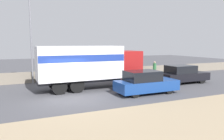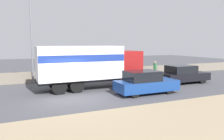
{
  "view_description": "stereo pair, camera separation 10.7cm",
  "coord_description": "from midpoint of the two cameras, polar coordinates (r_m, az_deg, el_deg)",
  "views": [
    {
      "loc": [
        -3.19,
        -13.13,
        3.48
      ],
      "look_at": [
        3.18,
        1.07,
        1.58
      ],
      "focal_mm": 35.0,
      "sensor_mm": 36.0,
      "label": 1
    },
    {
      "loc": [
        -3.09,
        -13.17,
        3.48
      ],
      "look_at": [
        3.18,
        1.07,
        1.58
      ],
      "focal_mm": 35.0,
      "sensor_mm": 36.0,
      "label": 2
    }
  ],
  "objects": [
    {
      "name": "ground_plane",
      "position": [
        13.96,
        -10.46,
        -7.58
      ],
      "size": [
        80.0,
        80.0,
        0.0
      ],
      "primitive_type": "plane",
      "color": "#47474C"
    },
    {
      "name": "dirt_shoulder_foreground",
      "position": [
        8.65,
        -0.77,
        -16.62
      ],
      "size": [
        60.0,
        5.89,
        0.04
      ],
      "color": "#9E896B",
      "rests_on": "ground_plane"
    },
    {
      "name": "stone_wall_backdrop",
      "position": [
        20.86,
        -15.23,
        -1.53
      ],
      "size": [
        60.0,
        0.35,
        0.97
      ],
      "color": "gray",
      "rests_on": "ground_plane"
    },
    {
      "name": "street_lamp",
      "position": [
        20.04,
        -20.62,
        9.69
      ],
      "size": [
        0.56,
        0.28,
        8.04
      ],
      "color": "slate",
      "rests_on": "ground_plane"
    },
    {
      "name": "box_truck",
      "position": [
        16.6,
        -6.41,
        1.67
      ],
      "size": [
        7.95,
        2.46,
        3.29
      ],
      "color": "maroon",
      "rests_on": "ground_plane"
    },
    {
      "name": "car_hatchback",
      "position": [
        15.34,
        8.48,
        -3.27
      ],
      "size": [
        4.37,
        1.82,
        1.61
      ],
      "color": "navy",
      "rests_on": "ground_plane"
    },
    {
      "name": "car_sedan_second",
      "position": [
        20.08,
        17.81,
        -1.08
      ],
      "size": [
        4.42,
        1.86,
        1.58
      ],
      "color": "black",
      "rests_on": "ground_plane"
    },
    {
      "name": "pedestrian",
      "position": [
        23.33,
        10.93,
        0.32
      ],
      "size": [
        0.35,
        0.35,
        1.6
      ],
      "color": "slate",
      "rests_on": "ground_plane"
    }
  ]
}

